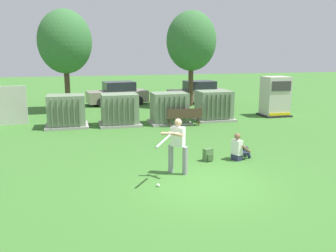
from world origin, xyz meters
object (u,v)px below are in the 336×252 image
(generator_enclosure, at_px, (275,97))
(park_bench, at_px, (184,116))
(transformer_mid_east, at_px, (169,109))
(seated_spectator, at_px, (239,149))
(transformer_west, at_px, (66,112))
(transformer_mid_west, at_px, (120,110))
(backpack, at_px, (208,155))
(transformer_east, at_px, (214,106))
(batter, at_px, (177,143))
(parked_car_left_of_center, at_px, (198,93))
(parked_car_leftmost, at_px, (118,94))
(sports_ball, at_px, (158,185))

(generator_enclosure, relative_size, park_bench, 1.27)
(transformer_mid_east, xyz_separation_m, seated_spectator, (0.74, -6.89, -0.41))
(transformer_mid_east, bearing_deg, seated_spectator, -83.86)
(transformer_mid_east, relative_size, park_bench, 1.16)
(transformer_west, relative_size, seated_spectator, 2.18)
(transformer_west, bearing_deg, transformer_mid_west, -4.13)
(transformer_west, height_order, backpack, transformer_west)
(transformer_mid_west, height_order, transformer_east, same)
(generator_enclosure, xyz_separation_m, batter, (-8.33, -8.49, -0.16))
(transformer_east, bearing_deg, generator_enclosure, 5.51)
(transformer_west, distance_m, transformer_mid_east, 5.22)
(backpack, bearing_deg, transformer_mid_west, 107.74)
(transformer_east, bearing_deg, parked_car_left_of_center, 78.54)
(transformer_mid_west, relative_size, parked_car_leftmost, 0.48)
(sports_ball, bearing_deg, backpack, 41.23)
(sports_ball, bearing_deg, transformer_west, 106.16)
(parked_car_left_of_center, bearing_deg, backpack, -107.49)
(generator_enclosure, height_order, parked_car_leftmost, generator_enclosure)
(park_bench, xyz_separation_m, parked_car_left_of_center, (3.39, 7.76, 0.22))
(seated_spectator, bearing_deg, transformer_west, 129.45)
(transformer_west, bearing_deg, generator_enclosure, 1.55)
(seated_spectator, bearing_deg, park_bench, 91.92)
(parked_car_leftmost, relative_size, parked_car_left_of_center, 1.03)
(transformer_mid_west, xyz_separation_m, generator_enclosure, (9.14, 0.51, 0.35))
(transformer_east, distance_m, parked_car_left_of_center, 6.70)
(transformer_west, distance_m, transformer_mid_west, 2.63)
(backpack, bearing_deg, batter, -143.69)
(park_bench, bearing_deg, parked_car_leftmost, 105.64)
(transformer_east, distance_m, backpack, 7.69)
(transformer_mid_west, distance_m, generator_enclosure, 9.16)
(parked_car_left_of_center, bearing_deg, transformer_west, -144.58)
(parked_car_leftmost, bearing_deg, backpack, -84.15)
(transformer_east, xyz_separation_m, backpack, (-2.97, -7.07, -0.57))
(backpack, bearing_deg, seated_spectator, -5.16)
(batter, distance_m, seated_spectator, 2.75)
(transformer_east, xyz_separation_m, generator_enclosure, (3.95, 0.38, 0.35))
(transformer_mid_west, distance_m, parked_car_leftmost, 7.47)
(batter, relative_size, parked_car_leftmost, 0.40)
(generator_enclosure, relative_size, backpack, 5.23)
(generator_enclosure, height_order, batter, generator_enclosure)
(sports_ball, bearing_deg, generator_enclosure, 45.80)
(seated_spectator, bearing_deg, sports_ball, -150.98)
(park_bench, xyz_separation_m, batter, (-2.32, -6.92, 0.44))
(park_bench, relative_size, parked_car_leftmost, 0.41)
(parked_car_left_of_center, bearing_deg, parked_car_leftmost, 172.78)
(transformer_east, xyz_separation_m, sports_ball, (-5.19, -9.02, -0.74))
(batter, height_order, sports_ball, batter)
(generator_enclosure, xyz_separation_m, parked_car_leftmost, (-8.39, 6.92, -0.38))
(transformer_mid_west, bearing_deg, seated_spectator, -64.72)
(sports_ball, height_order, backpack, backpack)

